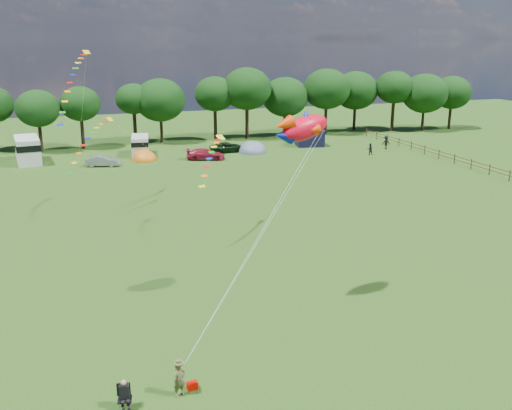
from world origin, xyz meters
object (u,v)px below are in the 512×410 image
object	(u,v)px
car_d	(228,147)
tent_orange	(145,160)
car_c	(206,154)
kite_flyer	(179,380)
walker_a	(370,149)
walker_b	(386,142)
campervan_b	(28,149)
campervan_c	(140,145)
fish_kite	(301,128)
car_b	(103,161)
camp_chair	(124,391)
tent_greyblue	(252,152)
campervan_d	(305,133)

from	to	relation	value
car_d	tent_orange	bearing A→B (deg)	92.24
car_c	kite_flyer	distance (m)	48.01
walker_a	walker_b	size ratio (longest dim) A/B	0.83
campervan_b	kite_flyer	xyz separation A→B (m)	(8.11, -51.48, -0.87)
campervan_c	fish_kite	bearing A→B (deg)	-168.50
car_b	campervan_c	xyz separation A→B (m)	(5.06, 5.54, 0.66)
car_b	kite_flyer	bearing A→B (deg)	-165.00
car_d	fish_kite	bearing A→B (deg)	162.12
kite_flyer	walker_b	distance (m)	58.54
kite_flyer	walker_b	size ratio (longest dim) A/B	0.84
campervan_c	fish_kite	world-z (taller)	fish_kite
car_b	walker_a	world-z (taller)	walker_a
car_b	camp_chair	xyz separation A→B (m)	(-2.36, -46.64, 0.17)
campervan_b	kite_flyer	size ratio (longest dim) A/B	4.24
kite_flyer	walker_b	bearing A→B (deg)	31.69
campervan_c	fish_kite	distance (m)	46.46
walker_b	car_d	bearing A→B (deg)	-11.98
walker_a	tent_greyblue	bearing A→B (deg)	-24.83
campervan_d	camp_chair	bearing A→B (deg)	162.38
campervan_c	fish_kite	size ratio (longest dim) A/B	1.45
campervan_d	fish_kite	bearing A→B (deg)	168.45
campervan_d	tent_greyblue	xyz separation A→B (m)	(-9.56, -4.89, -1.29)
campervan_b	campervan_d	distance (m)	36.97
car_b	campervan_b	distance (m)	9.69
fish_kite	campervan_d	bearing A→B (deg)	51.62
walker_a	walker_b	xyz separation A→B (m)	(4.01, 2.84, 0.15)
car_b	walker_b	world-z (taller)	walker_b
car_c	campervan_b	distance (m)	21.06
campervan_d	tent_orange	xyz separation A→B (m)	(-23.57, -5.66, -1.29)
campervan_c	kite_flyer	world-z (taller)	campervan_c
fish_kite	walker_b	size ratio (longest dim) A/B	1.97
car_d	fish_kite	world-z (taller)	fish_kite
car_d	tent_greyblue	distance (m)	3.24
tent_orange	tent_greyblue	world-z (taller)	tent_greyblue
car_b	kite_flyer	size ratio (longest dim) A/B	2.36
campervan_d	walker_b	distance (m)	11.71
campervan_d	campervan_c	bearing A→B (deg)	107.13
campervan_b	walker_b	xyz separation A→B (m)	(44.90, -5.95, -0.72)
campervan_d	walker_b	bearing A→B (deg)	-124.60
campervan_b	campervan_c	bearing A→B (deg)	-93.90
walker_a	car_b	bearing A→B (deg)	-5.89
car_d	kite_flyer	xyz separation A→B (m)	(-16.20, -50.21, 0.11)
kite_flyer	walker_b	world-z (taller)	walker_b
car_d	kite_flyer	world-z (taller)	kite_flyer
car_b	walker_b	size ratio (longest dim) A/B	1.98
campervan_d	walker_a	distance (m)	12.07
car_c	car_d	distance (m)	5.44
car_b	kite_flyer	xyz separation A→B (m)	(-0.12, -46.46, 0.12)
kite_flyer	fish_kite	world-z (taller)	fish_kite
campervan_c	walker_a	world-z (taller)	campervan_c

